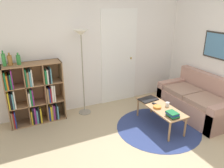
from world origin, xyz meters
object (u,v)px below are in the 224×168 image
object	(u,v)px
couch	(198,102)
coffee_table	(160,109)
bowl	(157,107)
bottle_middle	(10,60)
cup	(167,104)
bottle_right	(18,60)
laptop	(148,99)
bottle_left	(4,60)
bookshelf	(35,95)
floor_lamp	(81,46)

from	to	relation	value
couch	coffee_table	xyz separation A→B (m)	(-0.98, -0.02, 0.07)
bowl	bottle_middle	size ratio (longest dim) A/B	0.67
cup	bottle_middle	size ratio (longest dim) A/B	0.36
couch	coffee_table	distance (m)	0.98
couch	bottle_middle	distance (m)	3.69
couch	bowl	world-z (taller)	couch
bottle_right	bowl	bearing A→B (deg)	-29.03
couch	cup	distance (m)	0.88
laptop	bowl	xyz separation A→B (m)	(-0.05, -0.36, 0.01)
couch	bottle_left	size ratio (longest dim) A/B	5.72
bowl	cup	size ratio (longest dim) A/B	1.85
coffee_table	bottle_left	size ratio (longest dim) A/B	3.98
bookshelf	bottle_left	world-z (taller)	bottle_left
bowl	bookshelf	bearing A→B (deg)	148.85
floor_lamp	bottle_middle	distance (m)	1.28
bookshelf	floor_lamp	bearing A→B (deg)	-4.62
floor_lamp	bottle_right	xyz separation A→B (m)	(-1.13, 0.08, -0.16)
floor_lamp	bottle_left	size ratio (longest dim) A/B	6.43
bottle_middle	cup	bearing A→B (deg)	-26.34
bowl	bottle_middle	xyz separation A→B (m)	(-2.29, 1.20, 0.85)
laptop	bowl	distance (m)	0.37
bookshelf	floor_lamp	world-z (taller)	floor_lamp
couch	coffee_table	size ratio (longest dim) A/B	1.44
coffee_table	bowl	world-z (taller)	bowl
coffee_table	laptop	size ratio (longest dim) A/B	2.76
couch	laptop	distance (m)	1.07
couch	bottle_right	size ratio (longest dim) A/B	7.28
floor_lamp	laptop	xyz separation A→B (m)	(1.08, -0.75, -1.02)
bowl	bottle_left	distance (m)	2.81
cup	laptop	bearing A→B (deg)	110.92
bottle_left	bottle_right	distance (m)	0.23
laptop	cup	bearing A→B (deg)	-69.08
floor_lamp	laptop	distance (m)	1.66
bottle_left	bottle_right	xyz separation A→B (m)	(0.23, -0.00, -0.02)
floor_lamp	couch	bearing A→B (deg)	-27.20
bowl	bottle_right	size ratio (longest dim) A/B	0.71
coffee_table	laptop	distance (m)	0.35
couch	floor_lamp	bearing A→B (deg)	152.80
bowl	bottle_right	xyz separation A→B (m)	(-2.15, 1.20, 0.85)
bottle_left	bottle_right	bearing A→B (deg)	-0.79
coffee_table	cup	xyz separation A→B (m)	(0.12, -0.05, 0.08)
couch	bowl	size ratio (longest dim) A/B	10.31
coffee_table	bookshelf	bearing A→B (deg)	150.33
floor_lamp	couch	distance (m)	2.61
bookshelf	bottle_left	size ratio (longest dim) A/B	4.39
bottle_left	laptop	bearing A→B (deg)	-18.98
cup	bottle_right	xyz separation A→B (m)	(-2.36, 1.23, 0.83)
couch	bottle_left	xyz separation A→B (m)	(-3.45, 1.16, 1.01)
bottle_left	floor_lamp	bearing A→B (deg)	-3.53
couch	bookshelf	bearing A→B (deg)	159.25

